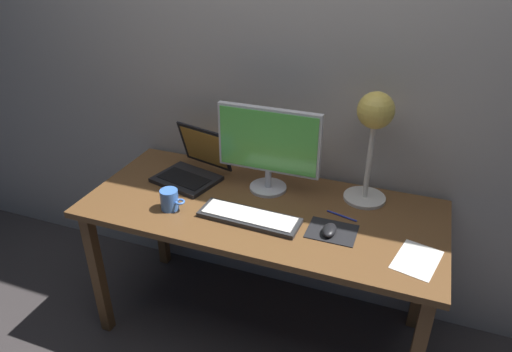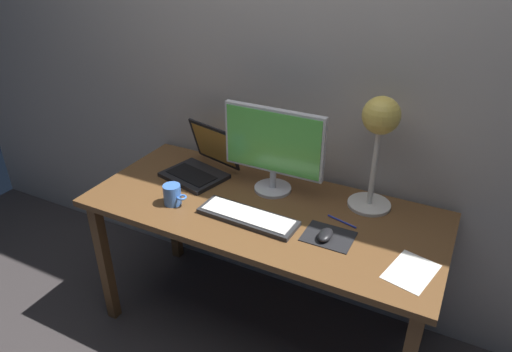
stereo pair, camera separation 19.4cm
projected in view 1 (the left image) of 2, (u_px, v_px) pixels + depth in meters
ground_plane at (261, 325)px, 2.43m from camera, size 4.80×4.80×0.00m
back_wall at (292, 60)px, 2.13m from camera, size 4.80×0.06×2.60m
desk at (261, 221)px, 2.11m from camera, size 1.60×0.70×0.74m
monitor at (269, 145)px, 2.09m from camera, size 0.48×0.18×0.41m
keyboard_main at (249, 217)px, 1.97m from camera, size 0.45×0.16×0.03m
laptop at (195, 164)px, 2.29m from camera, size 0.35×0.36×0.24m
desk_lamp at (374, 124)px, 1.95m from camera, size 0.19×0.19×0.51m
mousepad at (332, 231)px, 1.90m from camera, size 0.20×0.16×0.00m
mouse at (329, 230)px, 1.88m from camera, size 0.06×0.10×0.03m
coffee_mug at (170, 200)px, 2.03m from camera, size 0.11×0.08×0.09m
paper_sheet_near_mouse at (417, 260)px, 1.74m from camera, size 0.19×0.24×0.00m
pen at (342, 216)px, 2.00m from camera, size 0.14×0.04×0.01m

